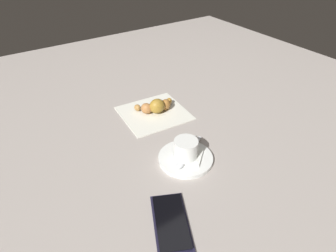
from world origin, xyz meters
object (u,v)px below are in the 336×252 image
object	(u,v)px
sugar_packet	(198,157)
napkin	(154,113)
teaspoon	(185,157)
espresso_cup	(186,149)
croissant	(156,106)
cell_phone	(171,222)
saucer	(186,158)

from	to	relation	value
sugar_packet	napkin	bearing A→B (deg)	43.82
teaspoon	napkin	world-z (taller)	teaspoon
espresso_cup	napkin	world-z (taller)	espresso_cup
croissant	cell_phone	world-z (taller)	croissant
saucer	espresso_cup	size ratio (longest dim) A/B	1.67
teaspoon	cell_phone	bearing A→B (deg)	-45.26
sugar_packet	espresso_cup	bearing A→B (deg)	97.61
espresso_cup	cell_phone	xyz separation A→B (m)	(0.13, -0.14, -0.03)
espresso_cup	sugar_packet	bearing A→B (deg)	48.46
saucer	espresso_cup	distance (m)	0.03
espresso_cup	croissant	size ratio (longest dim) A/B	0.63
saucer	teaspoon	bearing A→B (deg)	-48.28
teaspoon	croissant	world-z (taller)	croissant
sugar_packet	croissant	xyz separation A→B (m)	(-0.25, 0.03, 0.01)
teaspoon	napkin	xyz separation A→B (m)	(-0.23, 0.05, -0.01)
saucer	napkin	xyz separation A→B (m)	(-0.23, 0.05, -0.00)
teaspoon	croissant	distance (m)	0.24
sugar_packet	napkin	world-z (taller)	sugar_packet
espresso_cup	napkin	xyz separation A→B (m)	(-0.23, 0.05, -0.03)
sugar_packet	teaspoon	bearing A→B (deg)	108.48
saucer	napkin	bearing A→B (deg)	168.57
espresso_cup	napkin	size ratio (longest dim) A/B	0.42
espresso_cup	sugar_packet	distance (m)	0.04
espresso_cup	napkin	distance (m)	0.24
espresso_cup	teaspoon	distance (m)	0.02
sugar_packet	napkin	distance (m)	0.25
saucer	cell_phone	size ratio (longest dim) A/B	0.87
sugar_packet	saucer	bearing A→B (deg)	99.06
espresso_cup	cell_phone	world-z (taller)	espresso_cup
sugar_packet	croissant	bearing A→B (deg)	41.63
napkin	croissant	xyz separation A→B (m)	(0.00, 0.01, 0.02)
espresso_cup	croissant	bearing A→B (deg)	166.46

